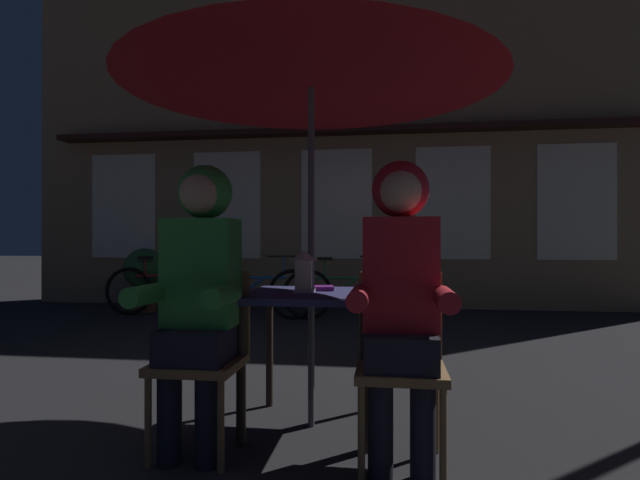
# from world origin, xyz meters

# --- Properties ---
(ground_plane) EXTENTS (60.00, 60.00, 0.00)m
(ground_plane) POSITION_xyz_m (0.00, 0.00, 0.00)
(ground_plane) COLOR #232326
(cafe_table) EXTENTS (0.72, 0.72, 0.74)m
(cafe_table) POSITION_xyz_m (0.00, 0.00, 0.64)
(cafe_table) COLOR navy
(cafe_table) RESTS_ON ground_plane
(patio_umbrella) EXTENTS (2.10, 2.10, 2.31)m
(patio_umbrella) POSITION_xyz_m (0.00, 0.00, 2.06)
(patio_umbrella) COLOR #4C4C51
(patio_umbrella) RESTS_ON ground_plane
(lantern) EXTENTS (0.11, 0.11, 0.23)m
(lantern) POSITION_xyz_m (-0.04, -0.01, 0.86)
(lantern) COLOR white
(lantern) RESTS_ON cafe_table
(chair_left) EXTENTS (0.40, 0.40, 0.87)m
(chair_left) POSITION_xyz_m (-0.48, -0.37, 0.49)
(chair_left) COLOR olive
(chair_left) RESTS_ON ground_plane
(chair_right) EXTENTS (0.40, 0.40, 0.87)m
(chair_right) POSITION_xyz_m (0.48, -0.37, 0.49)
(chair_right) COLOR olive
(chair_right) RESTS_ON ground_plane
(person_left_hooded) EXTENTS (0.45, 0.56, 1.40)m
(person_left_hooded) POSITION_xyz_m (-0.48, -0.43, 0.85)
(person_left_hooded) COLOR black
(person_left_hooded) RESTS_ON ground_plane
(person_right_hooded) EXTENTS (0.45, 0.56, 1.40)m
(person_right_hooded) POSITION_xyz_m (0.48, -0.43, 0.85)
(person_right_hooded) COLOR black
(person_right_hooded) RESTS_ON ground_plane
(shopfront_building) EXTENTS (10.00, 0.93, 6.20)m
(shopfront_building) POSITION_xyz_m (-0.39, 5.40, 3.09)
(shopfront_building) COLOR #937A56
(shopfront_building) RESTS_ON ground_plane
(bicycle_nearest) EXTENTS (1.67, 0.29, 0.84)m
(bicycle_nearest) POSITION_xyz_m (-2.66, 3.95, 0.35)
(bicycle_nearest) COLOR black
(bicycle_nearest) RESTS_ON ground_plane
(bicycle_second) EXTENTS (1.68, 0.11, 0.84)m
(bicycle_second) POSITION_xyz_m (-1.34, 3.74, 0.35)
(bicycle_second) COLOR black
(bicycle_second) RESTS_ON ground_plane
(bicycle_third) EXTENTS (1.67, 0.27, 0.84)m
(bicycle_third) POSITION_xyz_m (-0.13, 3.86, 0.35)
(bicycle_third) COLOR black
(bicycle_third) RESTS_ON ground_plane
(book) EXTENTS (0.22, 0.17, 0.02)m
(book) POSITION_xyz_m (0.01, 0.11, 0.75)
(book) COLOR #661E7A
(book) RESTS_ON cafe_table
(potted_plant) EXTENTS (0.60, 0.60, 0.92)m
(potted_plant) POSITION_xyz_m (-3.11, 4.23, 0.54)
(potted_plant) COLOR brown
(potted_plant) RESTS_ON ground_plane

